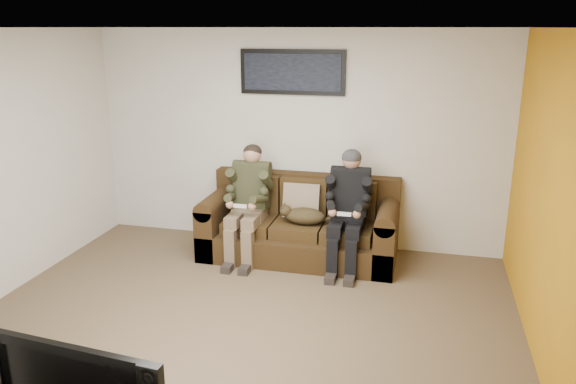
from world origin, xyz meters
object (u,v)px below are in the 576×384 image
(sofa, at_px, (301,226))
(person_left, at_px, (249,196))
(person_right, at_px, (348,203))
(cat, at_px, (303,215))
(framed_poster, at_px, (292,72))

(sofa, height_order, person_left, person_left)
(person_left, distance_m, person_right, 1.15)
(cat, bearing_deg, sofa, 110.55)
(person_right, distance_m, cat, 0.54)
(framed_poster, bearing_deg, cat, -64.73)
(sofa, relative_size, person_left, 1.72)
(person_left, bearing_deg, person_right, 0.02)
(sofa, height_order, cat, sofa)
(sofa, bearing_deg, person_left, -161.98)
(person_right, relative_size, cat, 1.99)
(person_left, relative_size, person_right, 0.99)
(person_left, relative_size, cat, 1.98)
(person_right, bearing_deg, sofa, 162.02)
(person_right, bearing_deg, cat, 179.49)
(sofa, relative_size, cat, 3.40)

